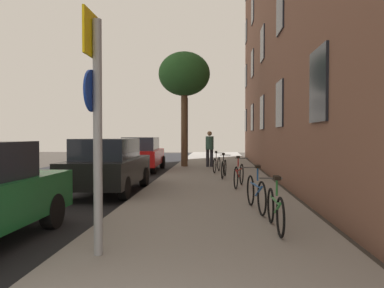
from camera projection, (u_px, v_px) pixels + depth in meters
name	position (u px, v px, depth m)	size (l,w,h in m)	color
ground_plane	(136.00, 174.00, 16.58)	(41.80, 41.80, 0.00)	#332D28
road_asphalt	(89.00, 174.00, 16.72)	(7.00, 38.00, 0.01)	black
sidewalk	(214.00, 173.00, 16.35)	(4.20, 38.00, 0.12)	gray
sign_post	(96.00, 114.00, 4.97)	(0.16, 0.60, 3.25)	gray
traffic_light	(185.00, 118.00, 23.57)	(0.43, 0.24, 3.96)	black
tree_near	(184.00, 75.00, 19.17)	(2.65, 2.65, 5.90)	brown
bicycle_0	(275.00, 209.00, 6.33)	(0.42, 1.62, 0.93)	black
bicycle_1	(256.00, 192.00, 7.95)	(0.42, 1.78, 0.99)	black
bicycle_2	(239.00, 175.00, 11.61)	(0.54, 1.69, 0.97)	black
bicycle_3	(224.00, 168.00, 14.11)	(0.42, 1.62, 0.94)	black
bicycle_4	(217.00, 164.00, 16.24)	(0.48, 1.60, 0.92)	black
pedestrian_0	(210.00, 146.00, 18.95)	(0.56, 0.56, 1.81)	#26262D
car_1	(109.00, 165.00, 11.11)	(1.82, 4.28, 1.62)	black
car_2	(142.00, 154.00, 17.93)	(1.93, 4.36, 1.62)	red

